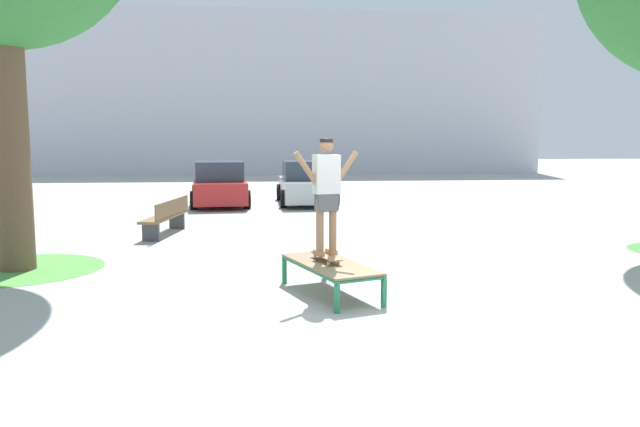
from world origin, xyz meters
TOP-DOWN VIEW (x-y plane):
  - ground_plane at (0.00, 0.00)m, footprint 120.00×120.00m
  - building_facade at (-1.71, 33.33)m, footprint 37.21×4.00m
  - skate_box at (-0.59, 0.82)m, footprint 1.34×2.04m
  - skateboard at (-0.64, 0.94)m, footprint 0.40×0.82m
  - skater at (-0.64, 0.94)m, footprint 0.98×0.37m
  - grass_patch_near_left at (-5.77, 3.05)m, footprint 2.84×2.84m
  - car_red at (-2.96, 13.29)m, footprint 2.17×4.32m
  - car_silver at (0.02, 13.44)m, footprint 1.98×4.23m
  - park_bench at (-3.78, 6.76)m, footprint 0.83×2.44m

SIDE VIEW (x-z plane):
  - ground_plane at x=0.00m, z-range 0.00..0.00m
  - grass_patch_near_left at x=-5.77m, z-range 0.00..0.01m
  - skate_box at x=-0.59m, z-range 0.18..0.64m
  - park_bench at x=-3.78m, z-range 0.03..0.86m
  - skateboard at x=-0.64m, z-range 0.49..0.58m
  - car_red at x=-2.96m, z-range -0.06..1.44m
  - car_silver at x=0.02m, z-range -0.06..1.44m
  - skater at x=-0.64m, z-range 0.68..2.38m
  - building_facade at x=-1.71m, z-range 0.00..10.34m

